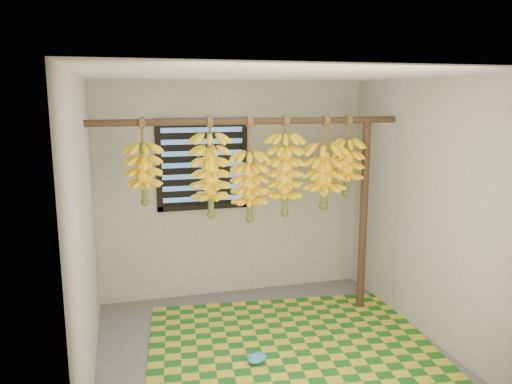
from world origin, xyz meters
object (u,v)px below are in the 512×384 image
object	(u,v)px
support_post	(363,217)
banana_bunch_c	(250,186)
banana_bunch_d	(285,175)
banana_bunch_a	(144,173)
banana_bunch_f	(347,167)
banana_bunch_b	(210,175)
plastic_bag	(257,358)
woven_mat	(291,345)
banana_bunch_e	(324,176)

from	to	relation	value
support_post	banana_bunch_c	world-z (taller)	banana_bunch_c
banana_bunch_c	banana_bunch_d	bearing A→B (deg)	-0.00
support_post	banana_bunch_a	bearing A→B (deg)	180.00
banana_bunch_c	banana_bunch_f	xyz separation A→B (m)	(1.01, -0.00, 0.15)
support_post	banana_bunch_a	size ratio (longest dim) A/B	2.54
support_post	banana_bunch_d	xyz separation A→B (m)	(-0.87, -0.00, 0.48)
banana_bunch_c	banana_bunch_b	bearing A→B (deg)	-180.00
plastic_bag	banana_bunch_c	world-z (taller)	banana_bunch_c
banana_bunch_a	banana_bunch_c	distance (m)	1.00
woven_mat	banana_bunch_c	distance (m)	1.52
banana_bunch_e	banana_bunch_d	bearing A→B (deg)	-180.00
support_post	banana_bunch_e	xyz separation A→B (m)	(-0.45, 0.00, 0.45)
woven_mat	banana_bunch_d	bearing A→B (deg)	77.97
banana_bunch_a	banana_bunch_e	distance (m)	1.76
woven_mat	banana_bunch_a	world-z (taller)	banana_bunch_a
banana_bunch_b	banana_bunch_e	distance (m)	1.15
support_post	banana_bunch_f	size ratio (longest dim) A/B	2.47
plastic_bag	banana_bunch_c	bearing A→B (deg)	79.47
support_post	banana_bunch_f	bearing A→B (deg)	180.00
banana_bunch_a	banana_bunch_f	world-z (taller)	same
plastic_bag	banana_bunch_c	size ratio (longest dim) A/B	0.19
plastic_bag	banana_bunch_e	bearing A→B (deg)	41.67
plastic_bag	banana_bunch_a	bearing A→B (deg)	135.42
banana_bunch_a	banana_bunch_f	distance (m)	2.00
banana_bunch_b	banana_bunch_d	xyz separation A→B (m)	(0.74, -0.00, -0.02)
banana_bunch_c	woven_mat	bearing A→B (deg)	-69.18
banana_bunch_a	banana_bunch_d	distance (m)	1.35
banana_bunch_a	banana_bunch_b	size ratio (longest dim) A/B	0.83
support_post	banana_bunch_b	xyz separation A→B (m)	(-1.60, 0.00, 0.50)
banana_bunch_c	banana_bunch_d	distance (m)	0.37
banana_bunch_d	banana_bunch_f	distance (m)	0.66
support_post	banana_bunch_b	size ratio (longest dim) A/B	2.11
banana_bunch_c	banana_bunch_a	bearing A→B (deg)	-180.00
banana_bunch_c	plastic_bag	bearing A→B (deg)	-100.53
support_post	plastic_bag	bearing A→B (deg)	-149.11
banana_bunch_e	woven_mat	bearing A→B (deg)	-132.05
woven_mat	support_post	bearing A→B (deg)	31.20
woven_mat	banana_bunch_c	xyz separation A→B (m)	(-0.23, 0.60, 1.38)
banana_bunch_e	banana_bunch_f	distance (m)	0.25
plastic_bag	banana_bunch_a	world-z (taller)	banana_bunch_a
banana_bunch_d	plastic_bag	bearing A→B (deg)	-121.79
woven_mat	banana_bunch_e	distance (m)	1.65
banana_bunch_b	banana_bunch_e	world-z (taller)	same
banana_bunch_b	banana_bunch_f	world-z (taller)	same
banana_bunch_e	banana_bunch_f	bearing A→B (deg)	-0.00
woven_mat	banana_bunch_d	distance (m)	1.60
woven_mat	banana_bunch_e	bearing A→B (deg)	47.95
banana_bunch_f	banana_bunch_c	bearing A→B (deg)	180.00
banana_bunch_e	banana_bunch_c	bearing A→B (deg)	180.00
plastic_bag	banana_bunch_f	distance (m)	2.06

